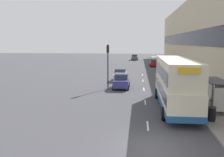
% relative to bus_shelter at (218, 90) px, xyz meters
% --- Properties ---
extents(ground_plane, '(220.00, 220.00, 0.00)m').
position_rel_bus_shelter_xyz_m(ground_plane, '(-5.77, -7.79, -1.88)').
color(ground_plane, '#424247').
extents(pavement, '(5.00, 93.00, 0.14)m').
position_rel_bus_shelter_xyz_m(pavement, '(0.73, 30.71, -1.81)').
color(pavement, gray).
rests_on(pavement, ground_plane).
extents(terrace_facade, '(3.10, 93.00, 14.22)m').
position_rel_bus_shelter_xyz_m(terrace_facade, '(4.72, 30.71, 5.23)').
color(terrace_facade, '#C6B793').
rests_on(terrace_facade, ground_plane).
extents(lane_mark_0, '(0.12, 2.00, 0.01)m').
position_rel_bus_shelter_xyz_m(lane_mark_0, '(-5.77, -4.07, -1.87)').
color(lane_mark_0, silver).
rests_on(lane_mark_0, ground_plane).
extents(lane_mark_1, '(0.12, 2.00, 0.01)m').
position_rel_bus_shelter_xyz_m(lane_mark_1, '(-5.77, 2.68, -1.87)').
color(lane_mark_1, silver).
rests_on(lane_mark_1, ground_plane).
extents(lane_mark_2, '(0.12, 2.00, 0.01)m').
position_rel_bus_shelter_xyz_m(lane_mark_2, '(-5.77, 9.42, -1.87)').
color(lane_mark_2, silver).
rests_on(lane_mark_2, ground_plane).
extents(lane_mark_3, '(0.12, 2.00, 0.01)m').
position_rel_bus_shelter_xyz_m(lane_mark_3, '(-5.77, 16.17, -1.87)').
color(lane_mark_3, silver).
rests_on(lane_mark_3, ground_plane).
extents(lane_mark_4, '(0.12, 2.00, 0.01)m').
position_rel_bus_shelter_xyz_m(lane_mark_4, '(-5.77, 22.91, -1.87)').
color(lane_mark_4, silver).
rests_on(lane_mark_4, ground_plane).
extents(bus_shelter, '(1.60, 4.20, 2.48)m').
position_rel_bus_shelter_xyz_m(bus_shelter, '(0.00, 0.00, 0.00)').
color(bus_shelter, '#4C4C51').
rests_on(bus_shelter, ground_plane).
extents(double_decker_bus_near, '(2.85, 11.24, 4.30)m').
position_rel_bus_shelter_xyz_m(double_decker_bus_near, '(-3.30, 0.75, 0.41)').
color(double_decker_bus_near, beige).
rests_on(double_decker_bus_near, ground_plane).
extents(car_0, '(1.95, 4.08, 1.78)m').
position_rel_bus_shelter_xyz_m(car_0, '(-9.15, 15.96, -1.00)').
color(car_0, silver).
rests_on(car_0, ground_plane).
extents(car_1, '(2.00, 3.91, 1.84)m').
position_rel_bus_shelter_xyz_m(car_1, '(-8.56, 9.80, -0.98)').
color(car_1, navy).
rests_on(car_1, ground_plane).
extents(car_2, '(2.06, 4.50, 1.78)m').
position_rel_bus_shelter_xyz_m(car_2, '(-7.75, 58.53, -1.00)').
color(car_2, '#4C5156').
rests_on(car_2, ground_plane).
extents(car_3, '(2.08, 4.20, 1.76)m').
position_rel_bus_shelter_xyz_m(car_3, '(-2.80, 38.04, -1.00)').
color(car_3, maroon).
rests_on(car_3, ground_plane).
extents(pedestrian_at_shelter, '(0.35, 0.35, 1.79)m').
position_rel_bus_shelter_xyz_m(pedestrian_at_shelter, '(0.19, 4.67, -0.82)').
color(pedestrian_at_shelter, '#23232D').
rests_on(pedestrian_at_shelter, ground_plane).
extents(litter_bin, '(0.55, 0.55, 1.05)m').
position_rel_bus_shelter_xyz_m(litter_bin, '(-1.22, -2.99, -1.21)').
color(litter_bin, black).
rests_on(litter_bin, ground_plane).
extents(traffic_light_far_kerb, '(0.30, 0.32, 5.44)m').
position_rel_bus_shelter_xyz_m(traffic_light_far_kerb, '(-10.17, 9.11, 1.75)').
color(traffic_light_far_kerb, black).
rests_on(traffic_light_far_kerb, ground_plane).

